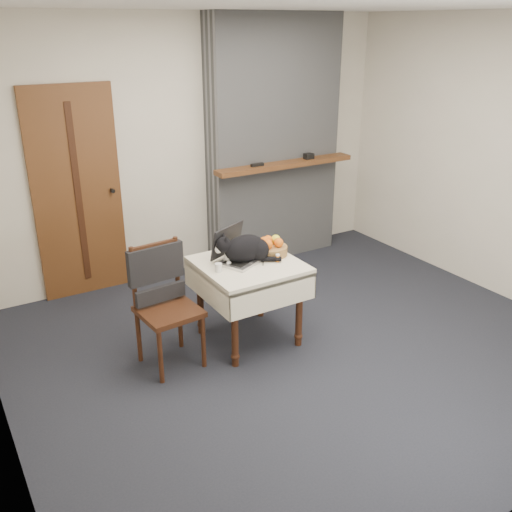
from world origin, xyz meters
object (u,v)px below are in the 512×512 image
Objects in this scene: laptop at (236,252)px; fruit_basket at (271,248)px; chair at (162,288)px; cream_jar at (218,268)px; door at (77,194)px; pill_bottle at (278,258)px; side_table at (249,275)px; cat at (246,249)px.

laptop reaches higher than fruit_basket.
cream_jar is at bearing -19.55° from chair.
pill_bottle is (1.11, -1.74, -0.27)m from door.
cream_jar is 0.07× the size of chair.
door reaches higher than side_table.
fruit_basket is 0.98m from chair.
door is 2.07× the size of chair.
door is 1.84m from cat.
laptop is 0.27m from cream_jar.
cat reaches higher than pill_bottle.
side_table is at bearing -71.95° from cat.
door is at bearing 91.63° from chair.
laptop is 7.13× the size of cream_jar.
chair is (-0.93, 0.19, -0.12)m from pill_bottle.
laptop is at bearing 141.39° from pill_bottle.
door is at bearing 122.41° from pill_bottle.
cat is at bearing -60.86° from door.
fruit_basket is at bearing -33.64° from laptop.
fruit_basket is 0.28× the size of chair.
fruit_basket is at bearing -6.44° from chair.
fruit_basket is at bearing 16.63° from cat.
pill_bottle is (0.21, -0.14, -0.08)m from cat.
cream_jar is (0.61, -1.67, -0.27)m from door.
cream_jar is at bearing -69.94° from door.
cat is at bearing -79.30° from laptop.
chair is (-0.97, 0.03, -0.14)m from fruit_basket.
laptop is 0.68m from chair.
cream_jar is (-0.24, -0.13, -0.04)m from laptop.
pill_bottle is at bearing -104.28° from fruit_basket.
door is 1.97m from fruit_basket.
cream_jar is 0.25× the size of fruit_basket.
pill_bottle is at bearing -27.44° from side_table.
laptop is 0.31m from fruit_basket.
door is at bearing 126.00° from fruit_basket.
door is 1.76m from laptop.
fruit_basket is (0.25, 0.05, 0.17)m from side_table.
door is 30.02× the size of cream_jar.
side_table is at bearing -61.23° from door.
cat is 1.90× the size of fruit_basket.
side_table is at bearing -167.80° from fruit_basket.
side_table is 0.31m from fruit_basket.
pill_bottle is (0.26, -0.21, -0.03)m from laptop.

